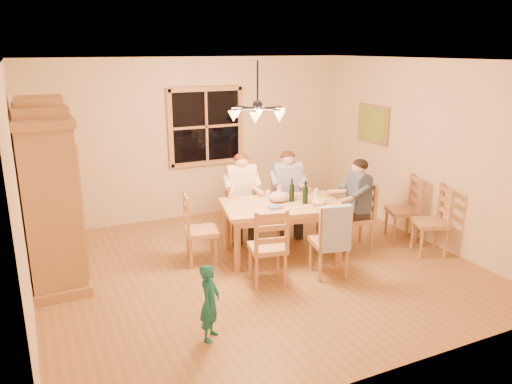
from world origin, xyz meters
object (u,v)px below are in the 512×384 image
adult_slate_man (358,193)px  wine_bottle_b (305,192)px  chair_far_left (242,219)px  wine_bottle_a (292,190)px  dining_table (282,211)px  chandelier (258,113)px  chair_end_right (356,228)px  adult_plaid_man (288,183)px  adult_woman (242,186)px  child (210,302)px  chair_end_left (202,242)px  armoire (51,199)px  chair_spare_back (401,220)px  chair_far_right (287,216)px  chair_near_right (329,253)px  chair_near_left (267,259)px  chair_spare_front (429,233)px

adult_slate_man → wine_bottle_b: adult_slate_man is taller
chair_far_left → wine_bottle_a: size_ratio=3.00×
dining_table → chair_far_left: (-0.24, 0.84, -0.35)m
adult_slate_man → dining_table: bearing=90.0°
chandelier → chair_end_right: (1.62, 0.05, -1.77)m
chandelier → adult_plaid_man: 1.85m
chandelier → chair_end_right: 2.40m
adult_woman → child: (-1.40, -2.42, -0.44)m
adult_slate_man → chair_end_left: bearing=90.0°
adult_plaid_man → adult_slate_man: same height
armoire → chair_spare_back: bearing=-9.1°
adult_woman → chair_spare_back: adult_woman is taller
chair_far_right → adult_plaid_man: bearing=11.6°
adult_slate_man → wine_bottle_a: 0.97m
chair_end_left → adult_woman: 1.19m
chair_end_right → adult_plaid_man: size_ratio=1.13×
chair_near_right → chair_spare_back: bearing=30.6°
chandelier → wine_bottle_b: size_ratio=2.33×
wine_bottle_b → chandelier: bearing=-169.5°
chair_far_right → chair_near_left: size_ratio=1.00×
armoire → child: 2.55m
wine_bottle_b → chair_spare_back: size_ratio=0.33×
chair_end_left → wine_bottle_a: size_ratio=3.00×
chair_end_right → chair_spare_back: bearing=-80.0°
wine_bottle_a → chair_spare_back: bearing=-9.4°
dining_table → adult_slate_man: 1.15m
chandelier → adult_woman: (0.26, 1.11, -1.24)m
chandelier → chair_far_left: (0.26, 1.11, -1.77)m
chandelier → adult_slate_man: size_ratio=0.88×
wine_bottle_a → chair_end_right: bearing=-16.2°
chair_far_left → dining_table: bearing=117.9°
chair_end_right → adult_slate_man: (0.00, 0.00, 0.54)m
dining_table → wine_bottle_b: bearing=-23.9°
adult_plaid_man → child: 3.13m
chair_end_left → chair_spare_back: size_ratio=1.00×
chair_near_left → adult_plaid_man: size_ratio=1.13×
chair_end_left → child: 1.89m
dining_table → chair_spare_front: bearing=-23.3°
chair_end_right → adult_slate_man: adult_slate_man is taller
dining_table → armoire: bearing=169.8°
chandelier → chair_near_right: (0.75, -0.56, -1.77)m
armoire → chair_end_right: bearing=-10.6°
chair_far_left → adult_slate_man: adult_slate_man is taller
chair_far_left → chair_near_left: (-0.31, -1.51, 0.00)m
dining_table → chair_spare_front: 2.15m
armoire → chair_near_right: size_ratio=2.32×
chair_far_right → adult_slate_man: bearing=136.6°
armoire → chair_near_right: armoire is taller
chair_near_right → wine_bottle_a: size_ratio=3.00×
chair_end_left → chair_spare_front: (3.05, -1.06, 0.00)m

